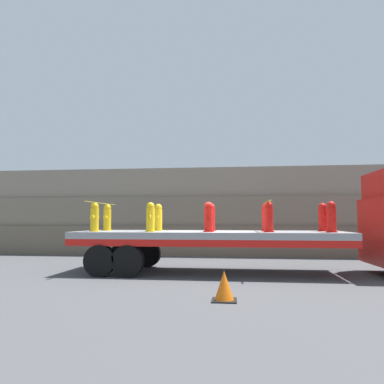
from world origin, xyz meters
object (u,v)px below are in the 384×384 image
at_px(fire_hydrant_red_far_4, 323,217).
at_px(fire_hydrant_red_near_4, 331,217).
at_px(fire_hydrant_red_far_3, 266,217).
at_px(traffic_cone, 224,286).
at_px(fire_hydrant_yellow_far_0, 107,218).
at_px(fire_hydrant_yellow_near_0, 95,217).
at_px(fire_hydrant_red_near_2, 208,217).
at_px(fire_hydrant_yellow_near_1, 150,217).
at_px(fire_hydrant_red_far_2, 211,217).
at_px(fire_hydrant_yellow_far_1, 158,218).
at_px(fire_hydrant_red_near_3, 269,217).
at_px(flatbed_trailer, 194,239).

bearing_deg(fire_hydrant_red_far_4, fire_hydrant_red_near_4, -90.00).
xyz_separation_m(fire_hydrant_red_far_3, traffic_cone, (-1.19, -4.56, -1.42)).
bearing_deg(fire_hydrant_yellow_far_0, fire_hydrant_yellow_near_0, -90.00).
distance_m(fire_hydrant_yellow_far_0, fire_hydrant_red_near_2, 3.71).
bearing_deg(fire_hydrant_yellow_near_1, fire_hydrant_red_near_2, 0.00).
bearing_deg(fire_hydrant_red_far_2, fire_hydrant_red_far_4, 0.00).
distance_m(fire_hydrant_yellow_far_0, fire_hydrant_red_far_3, 5.30).
bearing_deg(fire_hydrant_yellow_far_1, fire_hydrant_red_near_3, -17.78).
distance_m(fire_hydrant_yellow_far_0, fire_hydrant_red_near_4, 7.16).
height_order(fire_hydrant_yellow_near_0, fire_hydrant_red_near_3, same).
height_order(fire_hydrant_red_near_4, traffic_cone, fire_hydrant_red_near_4).
bearing_deg(fire_hydrant_yellow_far_1, fire_hydrant_red_near_4, -12.07).
height_order(fire_hydrant_yellow_near_1, fire_hydrant_red_near_3, same).
height_order(fire_hydrant_yellow_far_1, fire_hydrant_red_far_3, same).
distance_m(fire_hydrant_yellow_far_0, fire_hydrant_red_far_4, 7.07).
xyz_separation_m(fire_hydrant_yellow_near_0, fire_hydrant_red_far_4, (7.07, 1.13, 0.00)).
xyz_separation_m(flatbed_trailer, fire_hydrant_red_far_4, (4.03, 0.57, 0.68)).
distance_m(fire_hydrant_red_far_3, fire_hydrant_red_near_4, 2.10).
bearing_deg(fire_hydrant_yellow_far_0, fire_hydrant_yellow_far_1, 0.00).
relative_size(flatbed_trailer, fire_hydrant_yellow_far_0, 9.26).
relative_size(fire_hydrant_yellow_near_1, fire_hydrant_red_near_3, 1.00).
distance_m(fire_hydrant_yellow_near_0, traffic_cone, 5.54).
xyz_separation_m(fire_hydrant_red_near_3, fire_hydrant_red_far_4, (1.77, 1.13, 0.00)).
distance_m(flatbed_trailer, fire_hydrant_red_far_3, 2.43).
bearing_deg(fire_hydrant_red_far_3, fire_hydrant_yellow_far_0, 180.00).
bearing_deg(fire_hydrant_red_far_2, fire_hydrant_red_far_3, 0.00).
bearing_deg(fire_hydrant_red_near_2, fire_hydrant_yellow_near_0, 180.00).
relative_size(fire_hydrant_yellow_far_1, fire_hydrant_red_far_3, 1.00).
height_order(fire_hydrant_red_far_2, fire_hydrant_red_near_3, same).
xyz_separation_m(fire_hydrant_red_near_2, fire_hydrant_red_far_4, (3.54, 1.13, 0.00)).
distance_m(fire_hydrant_yellow_far_1, traffic_cone, 5.32).
xyz_separation_m(fire_hydrant_yellow_far_1, fire_hydrant_red_near_3, (3.54, -1.13, 0.00)).
xyz_separation_m(flatbed_trailer, fire_hydrant_red_near_3, (2.26, -0.57, 0.68)).
bearing_deg(fire_hydrant_red_far_3, fire_hydrant_red_near_2, -147.33).
distance_m(fire_hydrant_yellow_near_1, fire_hydrant_red_far_2, 2.10).
bearing_deg(traffic_cone, flatbed_trailer, 105.03).
bearing_deg(fire_hydrant_yellow_far_0, fire_hydrant_red_far_2, 0.00).
distance_m(fire_hydrant_yellow_near_0, fire_hydrant_yellow_far_0, 1.13).
relative_size(fire_hydrant_yellow_near_0, fire_hydrant_yellow_far_1, 1.00).
bearing_deg(fire_hydrant_red_near_2, fire_hydrant_red_near_4, 0.00).
bearing_deg(flatbed_trailer, fire_hydrant_yellow_near_1, -156.06).
distance_m(fire_hydrant_yellow_far_1, fire_hydrant_red_near_3, 3.71).
xyz_separation_m(fire_hydrant_yellow_near_0, fire_hydrant_yellow_far_1, (1.77, 1.13, 0.00)).
bearing_deg(fire_hydrant_red_near_3, fire_hydrant_yellow_far_1, 162.22).
relative_size(fire_hydrant_red_far_2, traffic_cone, 1.48).
bearing_deg(fire_hydrant_red_near_4, fire_hydrant_yellow_far_0, 170.89).
bearing_deg(fire_hydrant_red_near_3, traffic_cone, -109.10).
xyz_separation_m(fire_hydrant_red_near_2, fire_hydrant_red_near_4, (3.54, 0.00, 0.00)).
distance_m(fire_hydrant_yellow_near_1, fire_hydrant_yellow_far_1, 1.13).
height_order(fire_hydrant_yellow_near_0, fire_hydrant_red_near_2, same).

